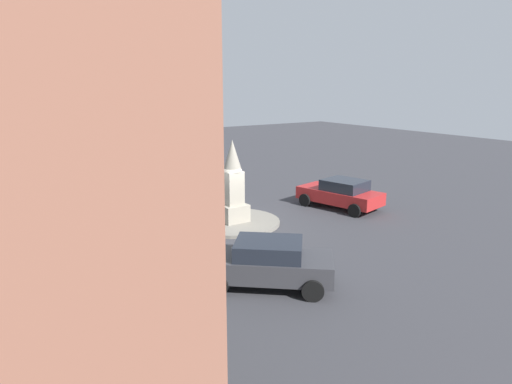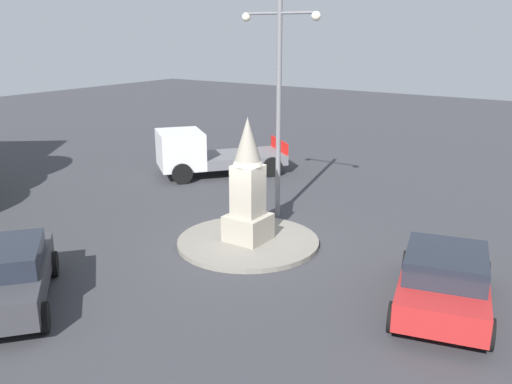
% 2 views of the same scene
% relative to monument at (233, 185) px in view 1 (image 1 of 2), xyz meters
% --- Properties ---
extents(ground_plane, '(80.00, 80.00, 0.00)m').
position_rel_monument_xyz_m(ground_plane, '(0.00, 0.00, -1.73)').
color(ground_plane, '#38383D').
extents(traffic_island, '(4.12, 4.12, 0.14)m').
position_rel_monument_xyz_m(traffic_island, '(0.00, 0.00, -1.66)').
color(traffic_island, gray).
rests_on(traffic_island, ground).
extents(monument, '(1.12, 1.12, 3.58)m').
position_rel_monument_xyz_m(monument, '(0.00, 0.00, 0.00)').
color(monument, '#9E9687').
rests_on(monument, traffic_island).
extents(streetlamp, '(2.76, 0.28, 7.00)m').
position_rel_monument_xyz_m(streetlamp, '(0.62, -2.59, 2.49)').
color(streetlamp, slate).
rests_on(streetlamp, ground).
extents(car_red_approaching, '(2.80, 4.40, 1.46)m').
position_rel_monument_xyz_m(car_red_approaching, '(-5.78, 0.68, -0.98)').
color(car_red_approaching, '#B22323').
rests_on(car_red_approaching, ground).
extents(car_dark_grey_parked_left, '(4.11, 3.83, 1.45)m').
position_rel_monument_xyz_m(car_dark_grey_parked_left, '(2.34, 6.06, -0.97)').
color(car_dark_grey_parked_left, '#38383D').
rests_on(car_dark_grey_parked_left, ground).
extents(truck_white_far_side, '(5.04, 5.55, 1.95)m').
position_rel_monument_xyz_m(truck_white_far_side, '(6.05, -5.37, -0.79)').
color(truck_white_far_side, silver).
rests_on(truck_white_far_side, ground).
extents(tree_far_corner, '(3.33, 3.33, 5.10)m').
position_rel_monument_xyz_m(tree_far_corner, '(9.27, 7.02, 1.69)').
color(tree_far_corner, brown).
rests_on(tree_far_corner, ground).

